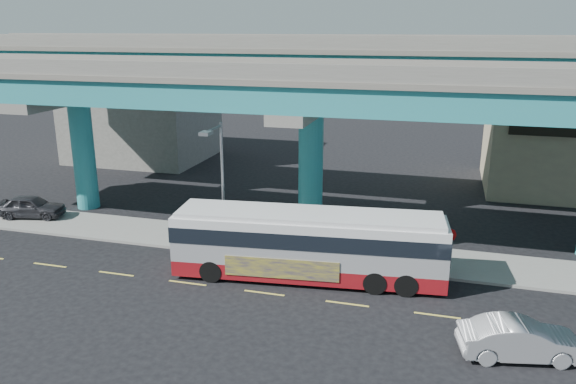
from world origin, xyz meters
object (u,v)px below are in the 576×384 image
(transit_bus, at_px, (309,242))
(stop_sign, at_px, (449,241))
(parked_car, at_px, (31,206))
(street_lamp, at_px, (218,170))
(sedan, at_px, (520,340))

(transit_bus, xyz_separation_m, stop_sign, (6.73, 2.20, -0.05))
(parked_car, distance_m, street_lamp, 15.04)
(transit_bus, relative_size, street_lamp, 1.90)
(parked_car, distance_m, stop_sign, 26.45)
(transit_bus, distance_m, stop_sign, 7.08)
(street_lamp, bearing_deg, parked_car, 170.93)
(transit_bus, height_order, sedan, transit_bus)
(stop_sign, bearing_deg, street_lamp, -173.97)
(parked_car, bearing_deg, transit_bus, -113.48)
(transit_bus, relative_size, sedan, 2.84)
(transit_bus, height_order, parked_car, transit_bus)
(transit_bus, bearing_deg, street_lamp, 158.21)
(sedan, relative_size, stop_sign, 2.03)
(street_lamp, relative_size, stop_sign, 3.03)
(transit_bus, relative_size, stop_sign, 5.76)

